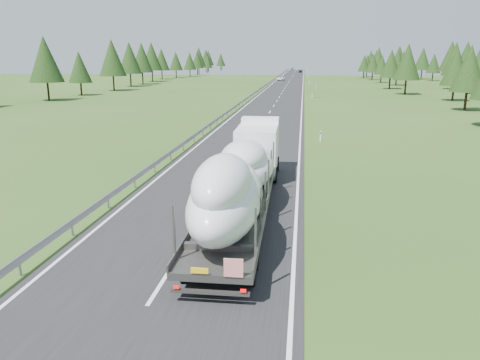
# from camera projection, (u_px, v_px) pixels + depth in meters

# --- Properties ---
(ground) EXTENTS (400.00, 400.00, 0.00)m
(ground) POSITION_uv_depth(u_px,v_px,m) (161.00, 285.00, 16.44)
(ground) COLOR #2A4617
(ground) RESTS_ON ground
(road_surface) EXTENTS (10.00, 400.00, 0.02)m
(road_surface) POSITION_uv_depth(u_px,v_px,m) (283.00, 91.00, 112.30)
(road_surface) COLOR black
(road_surface) RESTS_ON ground
(guardrail) EXTENTS (0.10, 400.00, 0.76)m
(guardrail) POSITION_uv_depth(u_px,v_px,m) (261.00, 88.00, 112.77)
(guardrail) COLOR slate
(guardrail) RESTS_ON ground
(marker_posts) EXTENTS (0.13, 350.08, 1.00)m
(marker_posts) POSITION_uv_depth(u_px,v_px,m) (309.00, 78.00, 164.05)
(marker_posts) COLOR silver
(marker_posts) RESTS_ON ground
(highway_sign) EXTENTS (0.08, 0.90, 2.60)m
(highway_sign) POSITION_uv_depth(u_px,v_px,m) (316.00, 89.00, 91.74)
(highway_sign) COLOR slate
(highway_sign) RESTS_ON ground
(tree_line_right) EXTENTS (28.06, 317.69, 12.63)m
(tree_line_right) POSITION_uv_depth(u_px,v_px,m) (440.00, 61.00, 122.55)
(tree_line_right) COLOR black
(tree_line_right) RESTS_ON ground
(tree_line_left) EXTENTS (14.22, 316.24, 12.61)m
(tree_line_left) POSITION_uv_depth(u_px,v_px,m) (135.00, 59.00, 136.89)
(tree_line_left) COLOR black
(tree_line_left) RESTS_ON ground
(boat_truck) EXTENTS (3.16, 19.91, 4.33)m
(boat_truck) POSITION_uv_depth(u_px,v_px,m) (242.00, 172.00, 23.15)
(boat_truck) COLOR white
(boat_truck) RESTS_ON ground
(distant_van) EXTENTS (2.82, 5.46, 1.47)m
(distant_van) POSITION_uv_depth(u_px,v_px,m) (281.00, 78.00, 160.96)
(distant_van) COLOR white
(distant_van) RESTS_ON ground
(distant_car_dark) EXTENTS (1.73, 4.17, 1.41)m
(distant_car_dark) POSITION_uv_depth(u_px,v_px,m) (300.00, 71.00, 245.27)
(distant_car_dark) COLOR black
(distant_car_dark) RESTS_ON ground
(distant_car_blue) EXTENTS (1.43, 4.02, 1.32)m
(distant_car_blue) POSITION_uv_depth(u_px,v_px,m) (292.00, 69.00, 303.39)
(distant_car_blue) COLOR navy
(distant_car_blue) RESTS_ON ground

